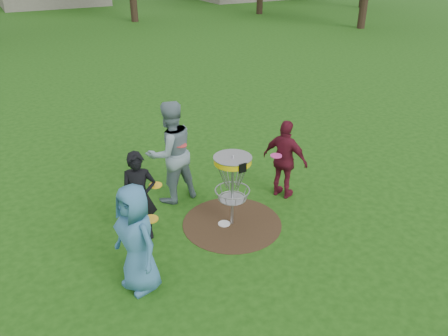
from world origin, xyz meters
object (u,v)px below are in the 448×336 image
player_grey (171,152)px  player_maroon (285,160)px  player_black (139,197)px  disc_golf_basket (233,174)px  player_blue (136,239)px

player_grey → player_maroon: (1.98, -0.97, -0.21)m
player_black → player_maroon: (2.93, -0.05, 0.00)m
player_black → player_grey: size_ratio=0.79×
player_maroon → disc_golf_basket: 1.46m
player_grey → player_maroon: bearing=147.0°
player_grey → player_black: bearing=36.9°
player_grey → disc_golf_basket: size_ratio=1.46×
disc_golf_basket → player_grey: bearing=113.6°
player_maroon → player_grey: bearing=37.7°
player_blue → disc_golf_basket: player_blue is taller
player_black → disc_golf_basket: bearing=6.4°
player_blue → player_black: player_blue is taller
player_maroon → disc_golf_basket: (-1.39, -0.37, 0.22)m
player_black → player_maroon: size_ratio=1.00×
player_black → player_grey: 1.34m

